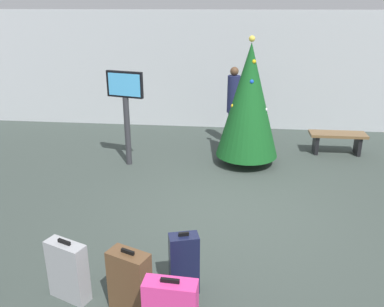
% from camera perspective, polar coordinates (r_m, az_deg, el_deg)
% --- Properties ---
extents(ground_plane, '(16.00, 16.00, 0.00)m').
position_cam_1_polar(ground_plane, '(6.62, 5.27, -8.17)').
color(ground_plane, '#38423D').
extents(back_wall, '(16.00, 0.20, 3.02)m').
position_cam_1_polar(back_wall, '(10.75, 6.08, 11.55)').
color(back_wall, '#B7BCC1').
rests_on(back_wall, ground_plane).
extents(holiday_tree, '(1.27, 1.27, 2.60)m').
position_cam_1_polar(holiday_tree, '(8.16, 8.06, 7.39)').
color(holiday_tree, '#4C3319').
rests_on(holiday_tree, ground_plane).
extents(flight_info_kiosk, '(0.77, 0.27, 1.93)m').
position_cam_1_polar(flight_info_kiosk, '(8.17, -9.37, 7.19)').
color(flight_info_kiosk, '#333338').
rests_on(flight_info_kiosk, ground_plane).
extents(waiting_bench, '(1.22, 0.44, 0.48)m').
position_cam_1_polar(waiting_bench, '(9.49, 19.89, 1.99)').
color(waiting_bench, brown).
rests_on(waiting_bench, ground_plane).
extents(traveller_0, '(0.40, 0.40, 1.83)m').
position_cam_1_polar(traveller_0, '(9.40, 5.85, 6.99)').
color(traveller_0, '#1E234C').
rests_on(traveller_0, ground_plane).
extents(suitcase_0, '(0.51, 0.35, 0.75)m').
position_cam_1_polar(suitcase_0, '(4.90, -17.17, -15.59)').
color(suitcase_0, '#9EA0A5').
rests_on(suitcase_0, ground_plane).
extents(suitcase_1, '(0.37, 0.28, 0.78)m').
position_cam_1_polar(suitcase_1, '(4.78, -1.14, -15.32)').
color(suitcase_1, '#141938').
rests_on(suitcase_1, ground_plane).
extents(suitcase_2, '(0.50, 0.38, 0.76)m').
position_cam_1_polar(suitcase_2, '(4.59, -8.82, -17.51)').
color(suitcase_2, brown).
rests_on(suitcase_2, ground_plane).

